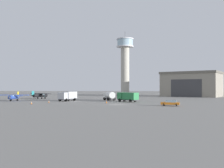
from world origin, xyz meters
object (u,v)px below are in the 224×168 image
at_px(airplane_blue, 14,97).
at_px(car_orange, 170,103).
at_px(control_tower, 125,60).
at_px(traffic_cone_near_right, 49,102).
at_px(truck_box_silver, 68,96).
at_px(truck_fuel_tanker_white, 109,96).
at_px(traffic_cone_near_left, 107,102).
at_px(airplane_black, 40,95).
at_px(truck_box_green, 128,96).
at_px(traffic_cone_mid_apron, 31,103).

relative_size(airplane_blue, car_orange, 2.13).
relative_size(control_tower, airplane_blue, 3.53).
relative_size(control_tower, traffic_cone_near_right, 49.68).
relative_size(airplane_blue, truck_box_silver, 1.36).
relative_size(truck_fuel_tanker_white, traffic_cone_near_left, 9.54).
relative_size(truck_fuel_tanker_white, traffic_cone_near_right, 9.86).
relative_size(truck_box_silver, traffic_cone_near_right, 10.33).
distance_m(control_tower, airplane_black, 56.80).
bearing_deg(truck_box_silver, car_orange, 80.95).
height_order(truck_box_green, traffic_cone_near_left, truck_box_green).
xyz_separation_m(truck_fuel_tanker_white, traffic_cone_near_left, (0.33, -14.64, -1.25)).
distance_m(truck_fuel_tanker_white, traffic_cone_near_left, 14.69).
height_order(truck_box_green, car_orange, truck_box_green).
distance_m(airplane_black, traffic_cone_mid_apron, 30.90).
bearing_deg(airplane_blue, truck_fuel_tanker_white, 97.58).
bearing_deg(traffic_cone_near_right, control_tower, 73.08).
bearing_deg(airplane_blue, traffic_cone_near_left, 70.81).
bearing_deg(control_tower, traffic_cone_near_right, -106.92).
bearing_deg(truck_fuel_tanker_white, traffic_cone_near_right, 109.15).
bearing_deg(airplane_blue, traffic_cone_mid_apron, 36.03).
bearing_deg(airplane_blue, truck_box_green, 83.57).
bearing_deg(airplane_blue, airplane_black, 165.28).
bearing_deg(truck_box_green, traffic_cone_near_left, 89.35).
distance_m(truck_box_silver, car_orange, 34.82).
bearing_deg(traffic_cone_mid_apron, truck_box_green, 26.49).
relative_size(control_tower, truck_fuel_tanker_white, 5.04).
bearing_deg(traffic_cone_mid_apron, airplane_black, 106.00).
relative_size(car_orange, traffic_cone_near_left, 6.38).
relative_size(airplane_black, truck_fuel_tanker_white, 1.36).
xyz_separation_m(truck_box_silver, traffic_cone_mid_apron, (-5.53, -15.91, -1.32)).
relative_size(truck_box_green, traffic_cone_near_right, 9.37).
bearing_deg(truck_fuel_tanker_white, truck_box_silver, 87.21).
bearing_deg(airplane_black, truck_box_green, -87.89).
bearing_deg(traffic_cone_near_right, traffic_cone_near_left, -3.14).
bearing_deg(airplane_black, airplane_blue, -163.20).
height_order(airplane_black, traffic_cone_near_right, airplane_black).
bearing_deg(car_orange, airplane_black, -23.45).
bearing_deg(airplane_blue, truck_box_silver, 90.33).
xyz_separation_m(truck_box_silver, truck_fuel_tanker_white, (13.00, 4.35, -0.08)).
bearing_deg(truck_box_green, control_tower, -47.94).
xyz_separation_m(control_tower, airplane_blue, (-34.68, -58.33, -17.71)).
height_order(airplane_black, car_orange, airplane_black).
height_order(airplane_blue, truck_box_green, airplane_blue).
distance_m(traffic_cone_near_left, traffic_cone_near_right, 16.46).
bearing_deg(control_tower, truck_box_silver, -106.70).
relative_size(traffic_cone_near_right, traffic_cone_mid_apron, 0.94).
bearing_deg(traffic_cone_near_left, airplane_black, 138.69).
distance_m(control_tower, traffic_cone_mid_apron, 79.32).
height_order(control_tower, airplane_black, control_tower).
xyz_separation_m(control_tower, car_orange, (11.93, -76.59, -18.33)).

